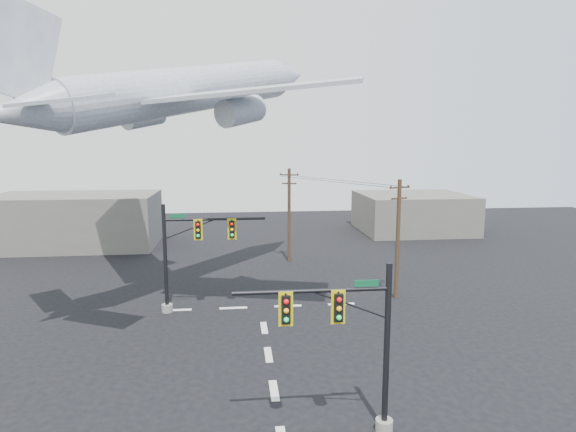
{
  "coord_description": "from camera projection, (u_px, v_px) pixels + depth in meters",
  "views": [
    {
      "loc": [
        -1.71,
        -21.75,
        12.02
      ],
      "look_at": [
        1.23,
        5.0,
        7.82
      ],
      "focal_mm": 30.0,
      "sensor_mm": 36.0,
      "label": 1
    }
  ],
  "objects": [
    {
      "name": "signal_mast_far",
      "position": [
        187.0,
        255.0,
        33.67
      ],
      "size": [
        7.4,
        0.85,
        7.72
      ],
      "color": "gray",
      "rests_on": "ground"
    },
    {
      "name": "building_right",
      "position": [
        413.0,
        213.0,
        64.68
      ],
      "size": [
        14.0,
        12.0,
        5.0
      ],
      "primitive_type": "cube",
      "color": "#615E56",
      "rests_on": "ground"
    },
    {
      "name": "lane_markings",
      "position": [
        267.0,
        345.0,
        28.64
      ],
      "size": [
        14.0,
        21.2,
        0.01
      ],
      "color": "silver",
      "rests_on": "ground"
    },
    {
      "name": "utility_pole_b",
      "position": [
        289.0,
        213.0,
        47.75
      ],
      "size": [
        1.85,
        0.66,
        9.37
      ],
      "rotation": [
        0.0,
        0.0,
        -0.29
      ],
      "color": "#40291B",
      "rests_on": "ground"
    },
    {
      "name": "utility_pole_a",
      "position": [
        398.0,
        237.0,
        36.49
      ],
      "size": [
        1.76,
        0.77,
        9.2
      ],
      "rotation": [
        0.0,
        0.0,
        0.36
      ],
      "color": "#40291B",
      "rests_on": "ground"
    },
    {
      "name": "ground",
      "position": [
        274.0,
        391.0,
        23.4
      ],
      "size": [
        120.0,
        120.0,
        0.0
      ],
      "primitive_type": "plane",
      "color": "black",
      "rests_on": "ground"
    },
    {
      "name": "building_left",
      "position": [
        76.0,
        221.0,
        55.15
      ],
      "size": [
        18.0,
        10.0,
        6.0
      ],
      "primitive_type": "cube",
      "color": "#615E56",
      "rests_on": "ground"
    },
    {
      "name": "power_lines",
      "position": [
        337.0,
        181.0,
        41.54
      ],
      "size": [
        8.62,
        12.26,
        0.03
      ],
      "color": "black"
    },
    {
      "name": "airliner",
      "position": [
        189.0,
        91.0,
        35.11
      ],
      "size": [
        24.3,
        25.49,
        8.29
      ],
      "rotation": [
        0.0,
        -0.18,
        0.84
      ],
      "color": "silver"
    },
    {
      "name": "signal_mast_near",
      "position": [
        355.0,
        346.0,
        19.35
      ],
      "size": [
        6.59,
        0.8,
        7.24
      ],
      "color": "gray",
      "rests_on": "ground"
    }
  ]
}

